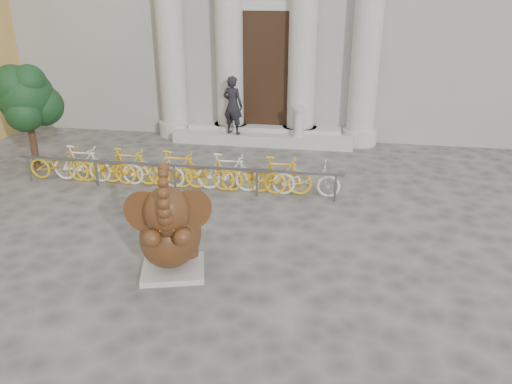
% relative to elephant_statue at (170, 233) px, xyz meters
% --- Properties ---
extents(ground, '(80.00, 80.00, 0.00)m').
position_rel_elephant_statue_xyz_m(ground, '(0.36, -0.89, -0.83)').
color(ground, '#474442').
rests_on(ground, ground).
extents(entrance_steps, '(6.00, 1.20, 0.36)m').
position_rel_elephant_statue_xyz_m(entrance_steps, '(0.36, 8.51, -0.65)').
color(entrance_steps, '#A8A59E').
rests_on(entrance_steps, ground).
extents(elephant_statue, '(1.49, 1.79, 2.27)m').
position_rel_elephant_statue_xyz_m(elephant_statue, '(0.00, 0.00, 0.00)').
color(elephant_statue, '#A8A59E').
rests_on(elephant_statue, ground).
extents(bike_rack, '(8.59, 0.53, 1.00)m').
position_rel_elephant_statue_xyz_m(bike_rack, '(-1.22, 4.11, -0.32)').
color(bike_rack, slate).
rests_on(bike_rack, ground).
extents(tree, '(1.74, 1.58, 3.01)m').
position_rel_elephant_statue_xyz_m(tree, '(-5.64, 4.73, 1.28)').
color(tree, '#332114').
rests_on(tree, ground).
extents(pedestrian, '(0.80, 0.65, 1.91)m').
position_rel_elephant_statue_xyz_m(pedestrian, '(-0.60, 8.16, 0.49)').
color(pedestrian, black).
rests_on(pedestrian, entrance_steps).
extents(balustrade_post, '(0.39, 0.39, 0.97)m').
position_rel_elephant_statue_xyz_m(balustrade_post, '(1.56, 8.21, -0.02)').
color(balustrade_post, '#A8A59E').
rests_on(balustrade_post, entrance_steps).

